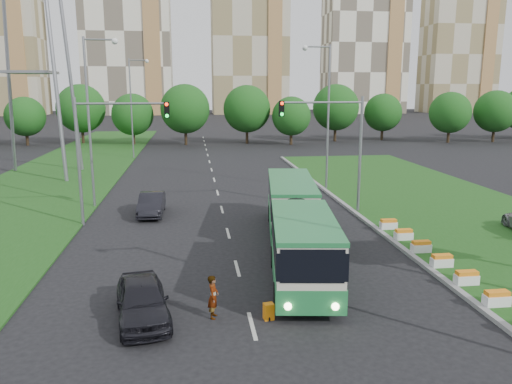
{
  "coord_description": "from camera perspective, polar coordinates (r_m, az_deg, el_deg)",
  "views": [
    {
      "loc": [
        -5.02,
        -22.73,
        8.52
      ],
      "look_at": [
        -1.38,
        5.44,
        2.6
      ],
      "focal_mm": 35.0,
      "sensor_mm": 36.0,
      "label": 1
    }
  ],
  "objects": [
    {
      "name": "ground",
      "position": [
        24.79,
        4.84,
        -8.37
      ],
      "size": [
        360.0,
        360.0,
        0.0
      ],
      "primitive_type": "plane",
      "color": "black",
      "rests_on": "ground"
    },
    {
      "name": "car_left_far",
      "position": [
        34.84,
        -11.85,
        -1.36
      ],
      "size": [
        1.7,
        4.6,
        1.51
      ],
      "primitive_type": "imported",
      "rotation": [
        0.0,
        0.0,
        -0.02
      ],
      "color": "black",
      "rests_on": "ground"
    },
    {
      "name": "apartment_tower_ceast",
      "position": [
        174.66,
        -0.77,
        17.18
      ],
      "size": [
        25.0,
        15.0,
        50.0
      ],
      "primitive_type": "cube",
      "color": "#C0B89B",
      "rests_on": "ground"
    },
    {
      "name": "flower_planters",
      "position": [
        25.64,
        20.47,
        -7.34
      ],
      "size": [
        1.1,
        13.7,
        0.6
      ],
      "primitive_type": null,
      "color": "white",
      "rests_on": "grass_median"
    },
    {
      "name": "car_left_near",
      "position": [
        19.49,
        -12.88,
        -11.94
      ],
      "size": [
        2.57,
        4.82,
        1.56
      ],
      "primitive_type": "imported",
      "rotation": [
        0.0,
        0.0,
        0.16
      ],
      "color": "black",
      "rests_on": "ground"
    },
    {
      "name": "apartment_tower_east",
      "position": [
        183.47,
        12.26,
        16.2
      ],
      "size": [
        27.0,
        15.0,
        47.0
      ],
      "primitive_type": "cube",
      "color": "#EBE7CD",
      "rests_on": "ground"
    },
    {
      "name": "grass_median",
      "position": [
        36.61,
        22.4,
        -2.47
      ],
      "size": [
        14.0,
        60.0,
        0.15
      ],
      "primitive_type": "cube",
      "color": "#1B4814",
      "rests_on": "ground"
    },
    {
      "name": "street_lamps",
      "position": [
        32.89,
        -3.85,
        7.35
      ],
      "size": [
        36.0,
        60.0,
        12.0
      ],
      "primitive_type": null,
      "color": "gray",
      "rests_on": "ground"
    },
    {
      "name": "articulated_bus",
      "position": [
        26.2,
        4.34,
        -3.38
      ],
      "size": [
        2.61,
        16.73,
        2.75
      ],
      "rotation": [
        0.0,
        0.0,
        -0.14
      ],
      "color": "beige",
      "rests_on": "ground"
    },
    {
      "name": "traffic_mast_median",
      "position": [
        34.31,
        9.33,
        6.32
      ],
      "size": [
        5.76,
        0.32,
        8.0
      ],
      "color": "gray",
      "rests_on": "ground"
    },
    {
      "name": "pedestrian",
      "position": [
        19.21,
        -4.91,
        -11.84
      ],
      "size": [
        0.52,
        0.68,
        1.67
      ],
      "primitive_type": "imported",
      "rotation": [
        0.0,
        0.0,
        1.37
      ],
      "color": "gray",
      "rests_on": "ground"
    },
    {
      "name": "shopping_trolley",
      "position": [
        19.23,
        1.45,
        -13.5
      ],
      "size": [
        0.37,
        0.39,
        0.63
      ],
      "rotation": [
        0.0,
        0.0,
        0.17
      ],
      "color": "orange",
      "rests_on": "ground"
    },
    {
      "name": "median_kerb",
      "position": [
        33.73,
        12.07,
        -2.97
      ],
      "size": [
        0.3,
        60.0,
        0.18
      ],
      "primitive_type": "cube",
      "color": "gray",
      "rests_on": "ground"
    },
    {
      "name": "tree_line",
      "position": [
        79.27,
        3.62,
        8.84
      ],
      "size": [
        120.0,
        8.0,
        9.0
      ],
      "primitive_type": null,
      "color": "#144C14",
      "rests_on": "ground"
    },
    {
      "name": "midrise_east",
      "position": [
        197.47,
        22.14,
        14.27
      ],
      "size": [
        24.0,
        14.0,
        40.0
      ],
      "primitive_type": "cube",
      "color": "#C0B89B",
      "rests_on": "ground"
    },
    {
      "name": "apartment_tower_cwest",
      "position": [
        174.76,
        -14.54,
        17.15
      ],
      "size": [
        28.0,
        15.0,
        52.0
      ],
      "primitive_type": "cube",
      "color": "#EBE7CD",
      "rests_on": "ground"
    },
    {
      "name": "left_verge",
      "position": [
        50.18,
        -22.23,
        1.17
      ],
      "size": [
        12.0,
        110.0,
        0.1
      ],
      "primitive_type": "cube",
      "color": "#1B4814",
      "rests_on": "ground"
    },
    {
      "name": "traffic_mast_left",
      "position": [
        32.33,
        -16.95,
        5.64
      ],
      "size": [
        5.76,
        0.32,
        8.0
      ],
      "color": "gray",
      "rests_on": "ground"
    },
    {
      "name": "lane_markings",
      "position": [
        43.62,
        -4.56,
        0.47
      ],
      "size": [
        0.2,
        100.0,
        0.01
      ],
      "primitive_type": null,
      "color": "#AFB0A9",
      "rests_on": "ground"
    }
  ]
}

